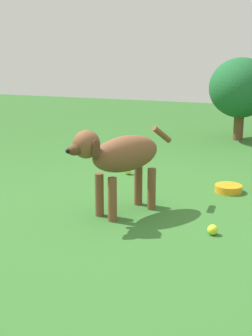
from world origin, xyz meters
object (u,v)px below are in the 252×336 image
tennis_ball_1 (213,230)px  tennis_ball_0 (128,171)px  dog (120,156)px  water_bowl (229,189)px

tennis_ball_1 → tennis_ball_0: bearing=-139.1°
dog → water_bowl: 1.09m
dog → tennis_ball_1: (0.15, 0.69, -0.39)m
tennis_ball_0 → water_bowl: size_ratio=0.30×
tennis_ball_1 → water_bowl: 0.94m
tennis_ball_0 → water_bowl: tennis_ball_0 is taller
tennis_ball_0 → water_bowl: 0.98m
tennis_ball_1 → water_bowl: bearing=-176.9°
tennis_ball_1 → water_bowl: size_ratio=0.30×
dog → water_bowl: bearing=169.3°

